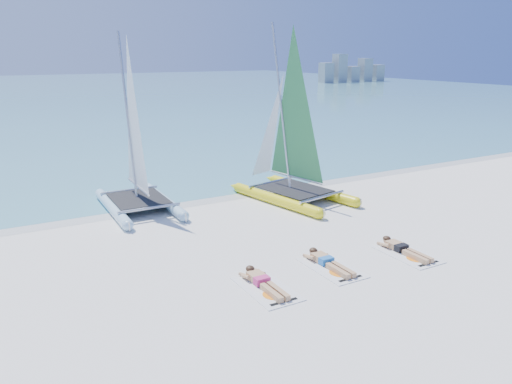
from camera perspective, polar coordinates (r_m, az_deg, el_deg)
ground at (r=14.61m, az=4.12°, el=-5.95°), size 140.00×140.00×0.00m
sea at (r=74.87m, az=-23.90°, el=10.32°), size 140.00×115.00×0.01m
wet_sand_strip at (r=19.18m, az=-4.94°, el=-0.62°), size 140.00×1.40×0.01m
distant_skyline at (r=95.58m, az=10.83°, el=13.42°), size 14.00×2.00×5.00m
catamaran_blue at (r=17.84m, az=-13.67°, el=3.95°), size 2.28×4.65×6.30m
catamaran_yellow at (r=18.77m, az=3.46°, el=5.61°), size 3.24×5.36×6.65m
towel_a at (r=11.96m, az=1.23°, el=-11.00°), size 1.00×1.85×0.02m
sunbather_a at (r=12.06m, az=0.76°, el=-10.18°), size 0.37×1.73×0.26m
towel_b at (r=13.17m, az=8.62°, el=-8.56°), size 1.00×1.85×0.02m
sunbather_b at (r=13.26m, az=8.13°, el=-7.85°), size 0.37×1.73×0.26m
towel_c at (r=14.46m, az=16.89°, el=-6.83°), size 1.00×1.85×0.02m
sunbather_c at (r=14.54m, az=16.38°, el=-6.20°), size 0.37×1.73×0.26m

